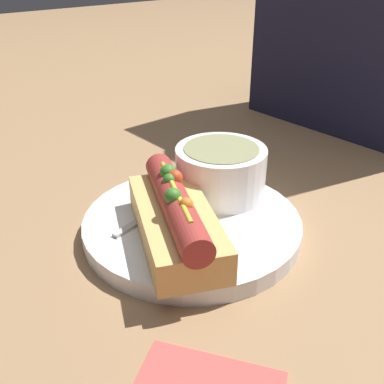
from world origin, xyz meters
The scene contains 5 objects.
ground_plane centered at (0.00, 0.00, 0.00)m, with size 4.00×4.00×0.00m, color #93704C.
dinner_plate centered at (0.00, 0.00, 0.01)m, with size 0.24×0.24×0.02m.
hot_dog centered at (0.02, -0.04, 0.04)m, with size 0.18×0.14×0.07m.
soup_bowl centered at (-0.02, 0.06, 0.05)m, with size 0.11×0.11×0.06m.
spoon centered at (-0.04, 0.03, 0.02)m, with size 0.05×0.16×0.01m.
Camera 1 is at (0.32, -0.28, 0.29)m, focal length 42.00 mm.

